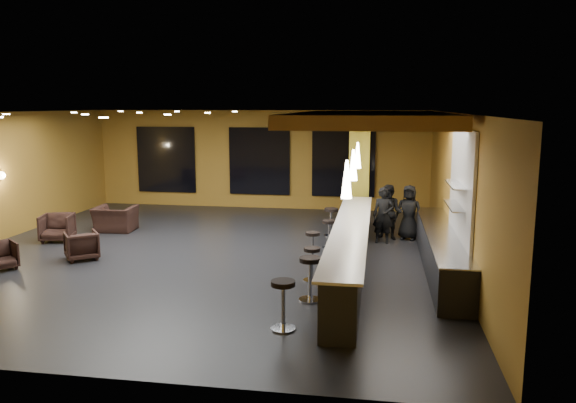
# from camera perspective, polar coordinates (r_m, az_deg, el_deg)

# --- Properties ---
(floor) EXTENTS (12.00, 13.00, 0.10)m
(floor) POSITION_cam_1_polar(r_m,az_deg,el_deg) (14.30, -8.30, -5.46)
(floor) COLOR black
(floor) RESTS_ON ground
(ceiling) EXTENTS (12.00, 13.00, 0.10)m
(ceiling) POSITION_cam_1_polar(r_m,az_deg,el_deg) (13.81, -8.67, 9.12)
(ceiling) COLOR black
(wall_back) EXTENTS (12.00, 0.10, 3.50)m
(wall_back) POSITION_cam_1_polar(r_m,az_deg,el_deg) (20.24, -2.86, 4.29)
(wall_back) COLOR olive
(wall_back) RESTS_ON floor
(wall_front) EXTENTS (12.00, 0.10, 3.50)m
(wall_front) POSITION_cam_1_polar(r_m,az_deg,el_deg) (8.06, -22.72, -4.88)
(wall_front) COLOR olive
(wall_front) RESTS_ON floor
(wall_right) EXTENTS (0.10, 13.00, 3.50)m
(wall_right) POSITION_cam_1_polar(r_m,az_deg,el_deg) (13.42, 16.98, 1.06)
(wall_right) COLOR olive
(wall_right) RESTS_ON floor
(wood_soffit) EXTENTS (3.60, 8.00, 0.28)m
(wood_soffit) POSITION_cam_1_polar(r_m,az_deg,el_deg) (14.15, 8.44, 8.37)
(wood_soffit) COLOR #B87C36
(wood_soffit) RESTS_ON ceiling
(window_left) EXTENTS (2.20, 0.06, 2.40)m
(window_left) POSITION_cam_1_polar(r_m,az_deg,el_deg) (21.14, -12.26, 4.18)
(window_left) COLOR black
(window_left) RESTS_ON wall_back
(window_center) EXTENTS (2.20, 0.06, 2.40)m
(window_center) POSITION_cam_1_polar(r_m,az_deg,el_deg) (20.13, -2.92, 4.12)
(window_center) COLOR black
(window_center) RESTS_ON wall_back
(window_right) EXTENTS (2.20, 0.06, 2.40)m
(window_right) POSITION_cam_1_polar(r_m,az_deg,el_deg) (19.72, 5.65, 3.97)
(window_right) COLOR black
(window_right) RESTS_ON wall_back
(tile_backsplash) EXTENTS (0.06, 3.20, 2.40)m
(tile_backsplash) POSITION_cam_1_polar(r_m,az_deg,el_deg) (12.39, 17.23, 1.53)
(tile_backsplash) COLOR white
(tile_backsplash) RESTS_ON wall_right
(bar_counter) EXTENTS (0.60, 8.00, 1.00)m
(bar_counter) POSITION_cam_1_polar(r_m,az_deg,el_deg) (12.57, 6.37, -4.95)
(bar_counter) COLOR black
(bar_counter) RESTS_ON floor
(bar_top) EXTENTS (0.78, 8.10, 0.05)m
(bar_top) POSITION_cam_1_polar(r_m,az_deg,el_deg) (12.45, 6.41, -2.61)
(bar_top) COLOR white
(bar_top) RESTS_ON bar_counter
(prep_counter) EXTENTS (0.70, 6.00, 0.86)m
(prep_counter) POSITION_cam_1_polar(r_m,az_deg,el_deg) (13.14, 15.25, -4.91)
(prep_counter) COLOR black
(prep_counter) RESTS_ON floor
(prep_top) EXTENTS (0.72, 6.00, 0.03)m
(prep_top) POSITION_cam_1_polar(r_m,az_deg,el_deg) (13.03, 15.34, -2.97)
(prep_top) COLOR silver
(prep_top) RESTS_ON prep_counter
(wall_shelf_lower) EXTENTS (0.30, 1.50, 0.03)m
(wall_shelf_lower) POSITION_cam_1_polar(r_m,az_deg,el_deg) (12.23, 16.62, -0.44)
(wall_shelf_lower) COLOR silver
(wall_shelf_lower) RESTS_ON wall_right
(wall_shelf_upper) EXTENTS (0.30, 1.50, 0.03)m
(wall_shelf_upper) POSITION_cam_1_polar(r_m,az_deg,el_deg) (12.17, 16.72, 1.65)
(wall_shelf_upper) COLOR silver
(wall_shelf_upper) RESTS_ON wall_right
(column) EXTENTS (0.60, 0.60, 3.50)m
(column) POSITION_cam_1_polar(r_m,az_deg,el_deg) (16.87, 7.25, 3.12)
(column) COLOR #A49424
(column) RESTS_ON floor
(wall_sconce) EXTENTS (0.22, 0.22, 0.22)m
(wall_sconce) POSITION_cam_1_polar(r_m,az_deg,el_deg) (17.08, -27.12, 2.37)
(wall_sconce) COLOR #FFE5B2
(wall_sconce) RESTS_ON wall_left
(pendant_0) EXTENTS (0.20, 0.20, 0.70)m
(pendant_0) POSITION_cam_1_polar(r_m,az_deg,el_deg) (10.25, 5.99, 2.25)
(pendant_0) COLOR white
(pendant_0) RESTS_ON wood_soffit
(pendant_1) EXTENTS (0.20, 0.20, 0.70)m
(pendant_1) POSITION_cam_1_polar(r_m,az_deg,el_deg) (12.73, 6.64, 3.70)
(pendant_1) COLOR white
(pendant_1) RESTS_ON wood_soffit
(pendant_2) EXTENTS (0.20, 0.20, 0.70)m
(pendant_2) POSITION_cam_1_polar(r_m,az_deg,el_deg) (15.22, 7.08, 4.68)
(pendant_2) COLOR white
(pendant_2) RESTS_ON wood_soffit
(staff_a) EXTENTS (0.58, 0.40, 1.51)m
(staff_a) POSITION_cam_1_polar(r_m,az_deg,el_deg) (15.27, 9.64, -1.41)
(staff_a) COLOR black
(staff_a) RESTS_ON floor
(staff_b) EXTENTS (0.89, 0.79, 1.53)m
(staff_b) POSITION_cam_1_polar(r_m,az_deg,el_deg) (15.70, 10.25, -1.09)
(staff_b) COLOR black
(staff_b) RESTS_ON floor
(staff_c) EXTENTS (0.83, 0.64, 1.52)m
(staff_c) POSITION_cam_1_polar(r_m,az_deg,el_deg) (15.82, 12.17, -1.09)
(staff_c) COLOR black
(staff_c) RESTS_ON floor
(armchair_a) EXTENTS (0.97, 0.96, 0.63)m
(armchair_a) POSITION_cam_1_polar(r_m,az_deg,el_deg) (14.31, -27.25, -4.93)
(armchair_a) COLOR black
(armchair_a) RESTS_ON floor
(armchair_b) EXTENTS (1.04, 1.04, 0.68)m
(armchair_b) POSITION_cam_1_polar(r_m,az_deg,el_deg) (14.45, -20.24, -4.21)
(armchair_b) COLOR black
(armchair_b) RESTS_ON floor
(armchair_c) EXTENTS (0.99, 1.00, 0.75)m
(armchair_c) POSITION_cam_1_polar(r_m,az_deg,el_deg) (16.60, -22.40, -2.46)
(armchair_c) COLOR black
(armchair_c) RESTS_ON floor
(armchair_d) EXTENTS (1.17, 1.04, 0.73)m
(armchair_d) POSITION_cam_1_polar(r_m,az_deg,el_deg) (17.32, -17.14, -1.70)
(armchair_d) COLOR black
(armchair_d) RESTS_ON floor
(bar_stool_0) EXTENTS (0.43, 0.43, 0.84)m
(bar_stool_0) POSITION_cam_1_polar(r_m,az_deg,el_deg) (9.38, -0.50, -9.82)
(bar_stool_0) COLOR silver
(bar_stool_0) RESTS_ON floor
(bar_stool_1) EXTENTS (0.43, 0.43, 0.85)m
(bar_stool_1) POSITION_cam_1_polar(r_m,az_deg,el_deg) (10.71, 2.26, -7.27)
(bar_stool_1) COLOR silver
(bar_stool_1) RESTS_ON floor
(bar_stool_2) EXTENTS (0.37, 0.37, 0.73)m
(bar_stool_2) POSITION_cam_1_polar(r_m,az_deg,el_deg) (11.90, 2.44, -5.92)
(bar_stool_2) COLOR silver
(bar_stool_2) RESTS_ON floor
(bar_stool_3) EXTENTS (0.36, 0.36, 0.72)m
(bar_stool_3) POSITION_cam_1_polar(r_m,az_deg,el_deg) (13.34, 2.51, -4.21)
(bar_stool_3) COLOR silver
(bar_stool_3) RESTS_ON floor
(bar_stool_4) EXTENTS (0.38, 0.38, 0.75)m
(bar_stool_4) POSITION_cam_1_polar(r_m,az_deg,el_deg) (14.59, 4.21, -2.94)
(bar_stool_4) COLOR silver
(bar_stool_4) RESTS_ON floor
(bar_stool_5) EXTENTS (0.41, 0.41, 0.81)m
(bar_stool_5) POSITION_cam_1_polar(r_m,az_deg,el_deg) (15.92, 4.40, -1.72)
(bar_stool_5) COLOR silver
(bar_stool_5) RESTS_ON floor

